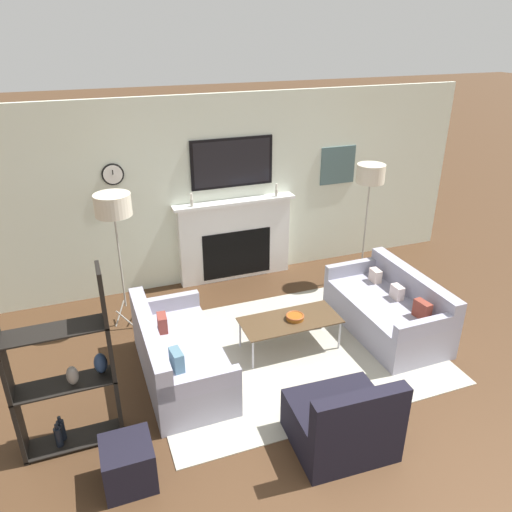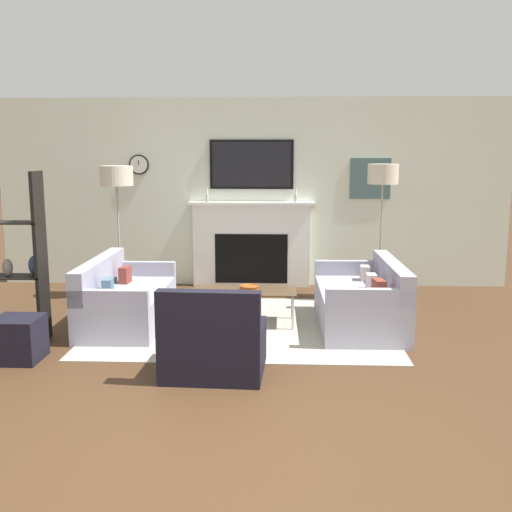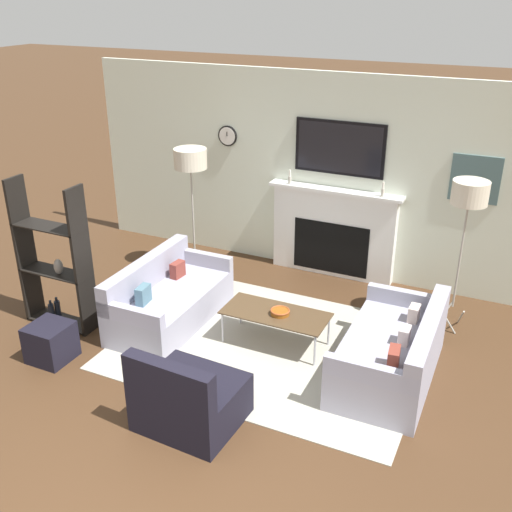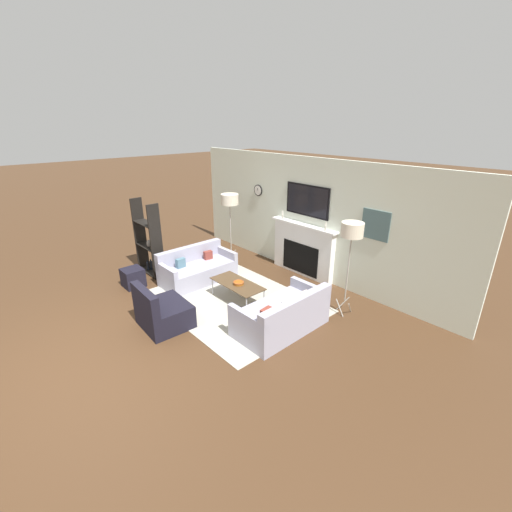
% 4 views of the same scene
% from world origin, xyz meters
% --- Properties ---
extents(fireplace_wall, '(7.38, 0.28, 2.70)m').
position_xyz_m(fireplace_wall, '(0.00, 4.90, 1.22)').
color(fireplace_wall, silver).
rests_on(fireplace_wall, ground_plane).
extents(area_rug, '(3.29, 2.50, 0.01)m').
position_xyz_m(area_rug, '(0.00, 2.75, 0.01)').
color(area_rug, '#A8A494').
rests_on(area_rug, ground_plane).
extents(couch_left, '(0.82, 1.66, 0.75)m').
position_xyz_m(couch_left, '(-1.34, 2.75, 0.27)').
color(couch_left, '#9997AA').
rests_on(couch_left, ground_plane).
extents(couch_right, '(0.89, 1.64, 0.75)m').
position_xyz_m(couch_right, '(1.34, 2.75, 0.28)').
color(couch_right, '#9997AA').
rests_on(couch_right, ground_plane).
extents(armchair, '(0.90, 0.82, 0.81)m').
position_xyz_m(armchair, '(-0.16, 1.26, 0.27)').
color(armchair, black).
rests_on(armchair, ground_plane).
extents(coffee_table, '(1.17, 0.53, 0.40)m').
position_xyz_m(coffee_table, '(0.02, 2.82, 0.37)').
color(coffee_table, '#4C3823').
rests_on(coffee_table, ground_plane).
extents(decorative_bowl, '(0.22, 0.22, 0.06)m').
position_xyz_m(decorative_bowl, '(0.07, 2.81, 0.43)').
color(decorative_bowl, '#914D16').
rests_on(decorative_bowl, coffee_table).
extents(floor_lamp_left, '(0.43, 0.43, 1.77)m').
position_xyz_m(floor_lamp_left, '(-1.73, 4.03, 1.61)').
color(floor_lamp_left, '#9E998E').
rests_on(floor_lamp_left, ground_plane).
extents(floor_lamp_right, '(0.39, 0.39, 1.79)m').
position_xyz_m(floor_lamp_right, '(1.73, 4.03, 1.63)').
color(floor_lamp_right, '#9E998E').
rests_on(floor_lamp_right, ground_plane).
extents(shelf_unit, '(0.88, 0.28, 1.75)m').
position_xyz_m(shelf_unit, '(-2.43, 2.16, 0.79)').
color(shelf_unit, black).
rests_on(shelf_unit, ground_plane).
extents(ottoman, '(0.42, 0.42, 0.41)m').
position_xyz_m(ottoman, '(-2.03, 1.53, 0.21)').
color(ottoman, black).
rests_on(ottoman, ground_plane).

